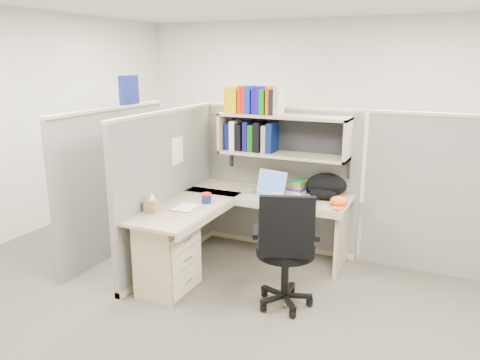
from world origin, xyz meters
The scene contains 14 objects.
ground centered at (0.00, 0.00, 0.00)m, with size 6.00×6.00×0.00m, color #3B372E.
room_shell centered at (0.00, 0.00, 1.62)m, with size 6.00×6.00×6.00m.
cubicle centered at (-0.37, 0.45, 0.91)m, with size 3.79×1.84×1.95m.
desk centered at (-0.41, -0.29, 0.44)m, with size 1.74×1.75×0.73m.
laptop centered at (-0.01, 0.49, 0.86)m, with size 0.35×0.35×0.25m, color silver, non-canonical shape.
backpack centered at (0.59, 0.65, 0.85)m, with size 0.42×0.32×0.25m, color black, non-canonical shape.
orange_cap centered at (0.78, 0.44, 0.78)m, with size 0.17×0.20×0.09m, color #E65014, non-canonical shape.
snack_canister centered at (-0.44, -0.01, 0.78)m, with size 0.10×0.10×0.10m.
tissue_box centered at (-0.77, -0.48, 0.82)m, with size 0.12×0.12×0.19m, color #A3785C, non-canonical shape.
mouse centered at (0.16, 0.32, 0.75)m, with size 0.10×0.07×0.04m, color #7D9AB1.
paper_cup centered at (0.02, 0.67, 0.78)m, with size 0.08×0.08×0.11m, color silver.
book_stack centered at (0.27, 0.76, 0.79)m, with size 0.19×0.25×0.12m, color slate, non-canonical shape.
loose_paper centered at (-0.56, -0.23, 0.73)m, with size 0.21×0.28×0.00m, color silver, non-canonical shape.
task_chair centered at (0.54, -0.41, 0.38)m, with size 0.62×0.58×1.08m.
Camera 1 is at (1.72, -3.94, 2.13)m, focal length 35.00 mm.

